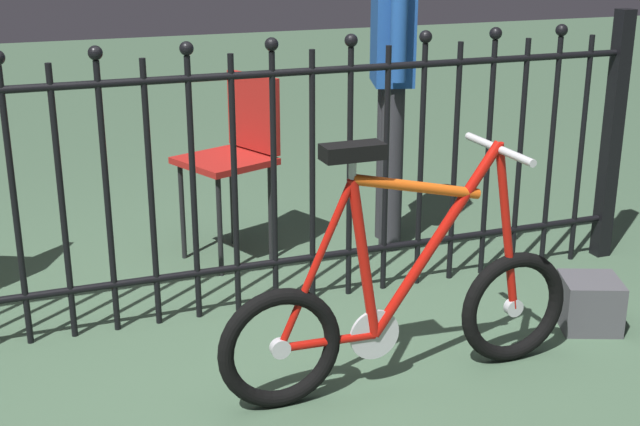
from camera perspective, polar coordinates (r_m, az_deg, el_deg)
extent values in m
plane|color=#46634A|center=(3.07, -2.02, -11.30)|extent=(20.00, 20.00, 0.00)
cylinder|color=black|center=(3.34, -19.47, 0.10)|extent=(0.02, 0.02, 1.06)
cylinder|color=black|center=(3.34, -16.66, 0.42)|extent=(0.02, 0.02, 1.06)
cylinder|color=black|center=(3.36, -13.86, 0.73)|extent=(0.02, 0.02, 1.06)
sphere|color=black|center=(3.23, -14.63, 10.19)|extent=(0.05, 0.05, 0.05)
cylinder|color=black|center=(3.38, -11.09, 1.04)|extent=(0.02, 0.02, 1.06)
cylinder|color=black|center=(3.41, -8.36, 1.34)|extent=(0.02, 0.02, 1.06)
sphere|color=black|center=(3.29, -8.81, 10.69)|extent=(0.05, 0.05, 0.05)
cylinder|color=black|center=(3.44, -5.68, 1.64)|extent=(0.02, 0.02, 1.06)
cylinder|color=black|center=(3.49, -3.06, 1.92)|extent=(0.02, 0.02, 1.06)
sphere|color=black|center=(3.37, -3.22, 11.06)|extent=(0.05, 0.05, 0.05)
cylinder|color=black|center=(3.54, -0.51, 2.20)|extent=(0.02, 0.02, 1.06)
cylinder|color=black|center=(3.60, 1.97, 2.46)|extent=(0.02, 0.02, 1.06)
sphere|color=black|center=(3.48, 2.07, 11.32)|extent=(0.05, 0.05, 0.05)
cylinder|color=black|center=(3.66, 4.36, 2.70)|extent=(0.02, 0.02, 1.06)
cylinder|color=black|center=(3.73, 6.66, 2.94)|extent=(0.02, 0.02, 1.06)
sphere|color=black|center=(3.62, 7.00, 11.48)|extent=(0.05, 0.05, 0.05)
cylinder|color=black|center=(3.81, 8.88, 3.16)|extent=(0.02, 0.02, 1.06)
cylinder|color=black|center=(3.89, 11.01, 3.36)|extent=(0.02, 0.02, 1.06)
sphere|color=black|center=(3.79, 11.53, 11.55)|extent=(0.05, 0.05, 0.05)
cylinder|color=black|center=(3.98, 13.05, 3.56)|extent=(0.02, 0.02, 1.06)
cylinder|color=black|center=(4.07, 14.99, 3.74)|extent=(0.02, 0.02, 1.06)
sphere|color=black|center=(3.97, 15.67, 11.55)|extent=(0.05, 0.05, 0.05)
cylinder|color=black|center=(4.17, 16.86, 3.91)|extent=(0.02, 0.02, 1.06)
cylinder|color=black|center=(3.56, -5.48, -3.61)|extent=(3.64, 0.03, 0.03)
cylinder|color=black|center=(3.34, -5.90, 8.99)|extent=(3.64, 0.03, 0.03)
cube|color=black|center=(4.26, 18.73, 4.76)|extent=(0.07, 0.07, 1.17)
torus|color=black|center=(2.86, -2.65, -8.92)|extent=(0.42, 0.06, 0.42)
cylinder|color=silver|center=(2.86, -2.65, -8.92)|extent=(0.07, 0.03, 0.07)
torus|color=black|center=(3.22, 12.66, -6.09)|extent=(0.42, 0.06, 0.42)
cylinder|color=silver|center=(3.22, 12.66, -6.09)|extent=(0.07, 0.03, 0.07)
cylinder|color=red|center=(2.94, 7.69, -1.76)|extent=(0.47, 0.04, 0.65)
cylinder|color=#EA5914|center=(2.84, 6.44, 1.73)|extent=(0.47, 0.04, 0.14)
cylinder|color=red|center=(2.84, 2.91, -3.10)|extent=(0.12, 0.04, 0.57)
cylinder|color=red|center=(2.91, 0.55, -8.47)|extent=(0.34, 0.03, 0.04)
cylinder|color=red|center=(2.78, -0.29, -3.47)|extent=(0.27, 0.03, 0.56)
cylinder|color=red|center=(3.07, 12.23, -1.00)|extent=(0.14, 0.03, 0.63)
cylinder|color=silver|center=(2.96, 11.75, 4.35)|extent=(0.03, 0.03, 0.02)
cylinder|color=silver|center=(2.96, 11.73, 4.17)|extent=(0.03, 0.40, 0.03)
cylinder|color=silver|center=(2.72, 2.16, 2.95)|extent=(0.03, 0.03, 0.07)
cube|color=black|center=(2.71, 2.17, 4.07)|extent=(0.20, 0.09, 0.05)
cylinder|color=silver|center=(2.97, 3.61, -8.02)|extent=(0.18, 0.01, 0.18)
cylinder|color=black|center=(3.90, -6.63, -0.91)|extent=(0.02, 0.02, 0.47)
cylinder|color=black|center=(4.14, -9.08, 0.10)|extent=(0.02, 0.02, 0.47)
cylinder|color=black|center=(4.08, -3.28, 0.03)|extent=(0.02, 0.02, 0.47)
cylinder|color=black|center=(4.30, -5.81, 0.95)|extent=(0.02, 0.02, 0.47)
cube|color=#A51E19|center=(4.03, -6.32, 3.44)|extent=(0.48, 0.48, 0.03)
cube|color=#A51E19|center=(4.09, -4.43, 6.65)|extent=(0.16, 0.34, 0.36)
cylinder|color=#2D2D33|center=(4.19, 4.74, 2.90)|extent=(0.11, 0.11, 0.81)
cylinder|color=#2D2D33|center=(4.34, 4.47, 3.47)|extent=(0.11, 0.11, 0.81)
cube|color=#1E4C99|center=(4.14, 4.85, 12.43)|extent=(0.26, 0.34, 0.57)
cylinder|color=#1E4C99|center=(3.94, 5.25, 12.53)|extent=(0.08, 0.08, 0.54)
cylinder|color=#1E4C99|center=(4.33, 4.51, 13.09)|extent=(0.08, 0.08, 0.54)
cube|color=#4C4C51|center=(3.60, 17.37, -5.70)|extent=(0.29, 0.29, 0.20)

